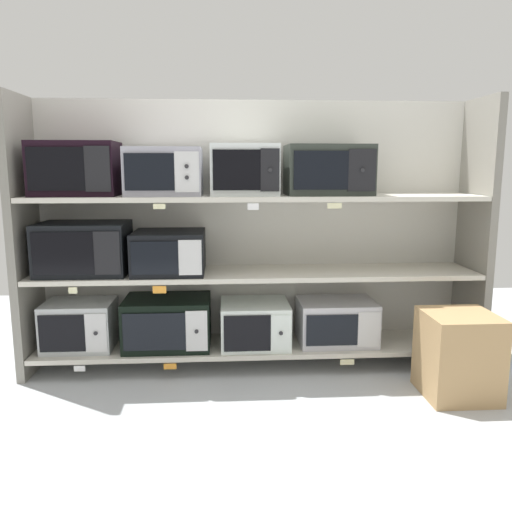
{
  "coord_description": "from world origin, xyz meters",
  "views": [
    {
      "loc": [
        -0.21,
        -3.23,
        1.3
      ],
      "look_at": [
        0.0,
        0.0,
        0.73
      ],
      "focal_mm": 35.95,
      "sensor_mm": 36.0,
      "label": 1
    }
  ],
  "objects_px": {
    "microwave_0": "(80,325)",
    "microwave_9": "(328,170)",
    "microwave_4": "(84,248)",
    "microwave_3": "(336,322)",
    "microwave_6": "(76,169)",
    "shipping_carton": "(458,355)",
    "microwave_1": "(168,322)",
    "microwave_8": "(244,170)",
    "microwave_5": "(169,252)",
    "microwave_7": "(165,172)",
    "microwave_2": "(255,323)"
  },
  "relations": [
    {
      "from": "microwave_1",
      "to": "microwave_3",
      "type": "bearing_deg",
      "value": 0.01
    },
    {
      "from": "microwave_1",
      "to": "microwave_8",
      "type": "relative_size",
      "value": 1.3
    },
    {
      "from": "microwave_0",
      "to": "microwave_5",
      "type": "distance_m",
      "value": 0.75
    },
    {
      "from": "microwave_5",
      "to": "microwave_8",
      "type": "relative_size",
      "value": 1.05
    },
    {
      "from": "microwave_4",
      "to": "microwave_7",
      "type": "relative_size",
      "value": 1.19
    },
    {
      "from": "microwave_5",
      "to": "microwave_6",
      "type": "height_order",
      "value": "microwave_6"
    },
    {
      "from": "microwave_7",
      "to": "microwave_3",
      "type": "bearing_deg",
      "value": 0.01
    },
    {
      "from": "microwave_6",
      "to": "microwave_8",
      "type": "height_order",
      "value": "microwave_6"
    },
    {
      "from": "microwave_2",
      "to": "microwave_5",
      "type": "distance_m",
      "value": 0.72
    },
    {
      "from": "microwave_1",
      "to": "microwave_4",
      "type": "relative_size",
      "value": 1.01
    },
    {
      "from": "microwave_8",
      "to": "shipping_carton",
      "type": "relative_size",
      "value": 0.87
    },
    {
      "from": "microwave_2",
      "to": "microwave_7",
      "type": "xyz_separation_m",
      "value": [
        -0.56,
        0.0,
        0.98
      ]
    },
    {
      "from": "microwave_9",
      "to": "microwave_8",
      "type": "bearing_deg",
      "value": -179.99
    },
    {
      "from": "microwave_2",
      "to": "microwave_5",
      "type": "xyz_separation_m",
      "value": [
        -0.54,
        0.0,
        0.48
      ]
    },
    {
      "from": "microwave_3",
      "to": "microwave_6",
      "type": "xyz_separation_m",
      "value": [
        -1.64,
        -0.0,
        1.0
      ]
    },
    {
      "from": "microwave_3",
      "to": "shipping_carton",
      "type": "distance_m",
      "value": 0.79
    },
    {
      "from": "microwave_4",
      "to": "microwave_8",
      "type": "height_order",
      "value": "microwave_8"
    },
    {
      "from": "microwave_5",
      "to": "microwave_6",
      "type": "distance_m",
      "value": 0.76
    },
    {
      "from": "microwave_1",
      "to": "microwave_6",
      "type": "height_order",
      "value": "microwave_6"
    },
    {
      "from": "microwave_0",
      "to": "microwave_4",
      "type": "distance_m",
      "value": 0.5
    },
    {
      "from": "microwave_1",
      "to": "microwave_7",
      "type": "bearing_deg",
      "value": 0.08
    },
    {
      "from": "microwave_7",
      "to": "microwave_8",
      "type": "xyz_separation_m",
      "value": [
        0.49,
        -0.0,
        0.01
      ]
    },
    {
      "from": "microwave_1",
      "to": "microwave_5",
      "type": "distance_m",
      "value": 0.46
    },
    {
      "from": "microwave_4",
      "to": "microwave_7",
      "type": "distance_m",
      "value": 0.7
    },
    {
      "from": "microwave_1",
      "to": "microwave_6",
      "type": "xyz_separation_m",
      "value": [
        -0.53,
        -0.0,
        0.98
      ]
    },
    {
      "from": "microwave_5",
      "to": "microwave_7",
      "type": "bearing_deg",
      "value": 179.98
    },
    {
      "from": "microwave_4",
      "to": "microwave_3",
      "type": "bearing_deg",
      "value": 0.01
    },
    {
      "from": "microwave_8",
      "to": "microwave_9",
      "type": "xyz_separation_m",
      "value": [
        0.53,
        0.0,
        -0.0
      ]
    },
    {
      "from": "microwave_9",
      "to": "microwave_4",
      "type": "bearing_deg",
      "value": -179.99
    },
    {
      "from": "microwave_0",
      "to": "microwave_9",
      "type": "bearing_deg",
      "value": 0.0
    },
    {
      "from": "microwave_5",
      "to": "shipping_carton",
      "type": "xyz_separation_m",
      "value": [
        1.67,
        -0.54,
        -0.52
      ]
    },
    {
      "from": "microwave_1",
      "to": "microwave_4",
      "type": "distance_m",
      "value": 0.71
    },
    {
      "from": "microwave_2",
      "to": "shipping_carton",
      "type": "distance_m",
      "value": 1.25
    },
    {
      "from": "microwave_5",
      "to": "microwave_7",
      "type": "distance_m",
      "value": 0.5
    },
    {
      "from": "microwave_4",
      "to": "microwave_2",
      "type": "bearing_deg",
      "value": -0.01
    },
    {
      "from": "microwave_0",
      "to": "microwave_9",
      "type": "xyz_separation_m",
      "value": [
        1.59,
        0.0,
        0.98
      ]
    },
    {
      "from": "microwave_0",
      "to": "shipping_carton",
      "type": "xyz_separation_m",
      "value": [
        2.25,
        -0.54,
        -0.05
      ]
    },
    {
      "from": "microwave_7",
      "to": "shipping_carton",
      "type": "distance_m",
      "value": 2.04
    },
    {
      "from": "microwave_3",
      "to": "microwave_9",
      "type": "relative_size",
      "value": 0.95
    },
    {
      "from": "microwave_3",
      "to": "microwave_7",
      "type": "xyz_separation_m",
      "value": [
        -1.1,
        -0.0,
        0.98
      ]
    },
    {
      "from": "shipping_carton",
      "to": "microwave_4",
      "type": "bearing_deg",
      "value": 166.3
    },
    {
      "from": "microwave_0",
      "to": "microwave_9",
      "type": "distance_m",
      "value": 1.87
    },
    {
      "from": "microwave_4",
      "to": "microwave_6",
      "type": "height_order",
      "value": "microwave_6"
    },
    {
      "from": "shipping_carton",
      "to": "microwave_7",
      "type": "bearing_deg",
      "value": 162.34
    },
    {
      "from": "microwave_4",
      "to": "microwave_6",
      "type": "xyz_separation_m",
      "value": [
        -0.02,
        0.0,
        0.49
      ]
    },
    {
      "from": "microwave_2",
      "to": "microwave_7",
      "type": "distance_m",
      "value": 1.13
    },
    {
      "from": "microwave_0",
      "to": "microwave_5",
      "type": "relative_size",
      "value": 0.98
    },
    {
      "from": "shipping_carton",
      "to": "microwave_1",
      "type": "bearing_deg",
      "value": 162.42
    },
    {
      "from": "microwave_1",
      "to": "microwave_6",
      "type": "distance_m",
      "value": 1.11
    },
    {
      "from": "microwave_0",
      "to": "microwave_6",
      "type": "distance_m",
      "value": 0.99
    }
  ]
}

